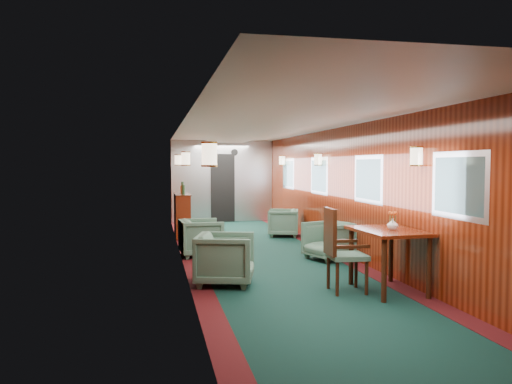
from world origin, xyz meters
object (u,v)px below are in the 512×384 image
credenza (182,215)px  armchair_left_far (201,238)px  side_chair (339,247)px  armchair_right_near (329,241)px  armchair_right_far (283,223)px  dining_table (388,239)px  armchair_left_near (225,259)px

credenza → armchair_left_far: (0.21, -2.54, -0.17)m
side_chair → armchair_right_near: 2.29m
armchair_left_far → armchair_right_near: size_ratio=1.02×
side_chair → armchair_right_far: size_ratio=1.58×
side_chair → armchair_right_near: size_ratio=1.51×
armchair_right_far → dining_table: bearing=17.6°
credenza → armchair_left_near: 4.80m
dining_table → armchair_right_near: dining_table is taller
credenza → armchair_right_far: size_ratio=1.82×
armchair_left_near → armchair_left_far: 2.26m
dining_table → armchair_right_far: 5.24m
armchair_right_near → armchair_right_far: armchair_right_near is taller
armchair_left_near → armchair_right_far: (1.99, 4.42, -0.04)m
armchair_right_far → credenza: bearing=-82.3°
dining_table → side_chair: 0.66m
armchair_left_near → armchair_right_far: armchair_left_near is taller
armchair_left_near → armchair_left_far: bearing=18.4°
armchair_right_near → armchair_right_far: bearing=160.9°
credenza → armchair_left_far: 2.55m
armchair_right_near → dining_table: bearing=-20.5°
side_chair → armchair_right_near: side_chair is taller
armchair_right_near → armchair_left_near: bearing=-75.3°
armchair_left_far → armchair_left_near: bearing=178.6°
credenza → armchair_right_near: size_ratio=1.73×
armchair_left_far → armchair_right_far: armchair_left_far is taller
credenza → dining_table: bearing=-66.6°
armchair_right_near → armchair_left_far: bearing=-130.3°
side_chair → credenza: 5.78m
dining_table → armchair_right_near: 2.30m
side_chair → armchair_left_far: size_ratio=1.48×
armchair_left_near → armchair_right_near: (2.07, 1.46, -0.02)m
dining_table → armchair_right_near: (-0.01, 2.27, -0.36)m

